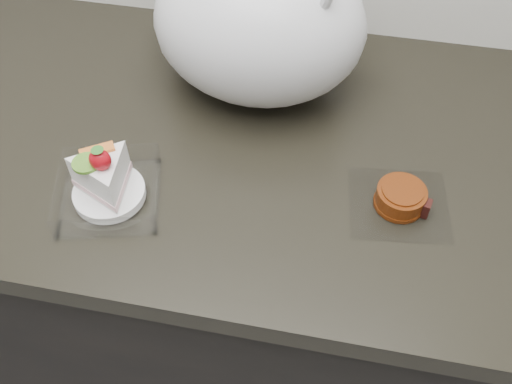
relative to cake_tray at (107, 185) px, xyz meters
name	(u,v)px	position (x,y,z in m)	size (l,w,h in m)	color
counter	(211,273)	(0.08, 0.16, -0.48)	(2.04, 0.64, 0.90)	black
cake_tray	(107,185)	(0.00, 0.00, 0.00)	(0.17, 0.17, 0.11)	white
mooncake_wrap	(401,199)	(0.41, 0.07, -0.02)	(0.16, 0.15, 0.03)	white
plastic_bag	(250,22)	(0.15, 0.29, 0.09)	(0.42, 0.36, 0.31)	silver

